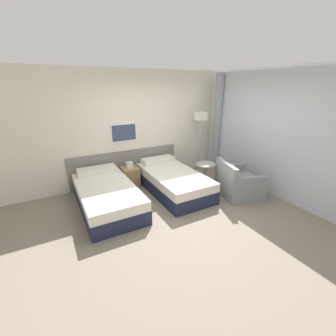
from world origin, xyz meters
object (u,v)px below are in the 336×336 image
(bed_near_window, at_px, (173,181))
(armchair, at_px, (238,184))
(bed_near_door, at_px, (107,196))
(nightstand, at_px, (130,176))
(side_table, at_px, (206,171))
(floor_lamp, at_px, (201,122))

(bed_near_window, xyz_separation_m, armchair, (1.16, -0.90, 0.02))
(bed_near_door, bearing_deg, nightstand, 44.46)
(nightstand, distance_m, armchair, 2.54)
(bed_near_door, relative_size, side_table, 3.36)
(bed_near_window, bearing_deg, floor_lamp, 28.15)
(bed_near_window, distance_m, side_table, 0.83)
(bed_near_door, height_order, nightstand, nightstand)
(nightstand, distance_m, floor_lamp, 2.31)
(bed_near_window, height_order, armchair, armchair)
(nightstand, xyz_separation_m, side_table, (1.54, -0.97, 0.18))
(bed_near_window, height_order, nightstand, nightstand)
(bed_near_window, bearing_deg, bed_near_door, 180.00)
(nightstand, xyz_separation_m, floor_lamp, (1.98, -0.10, 1.18))
(floor_lamp, xyz_separation_m, armchair, (-0.05, -1.55, -1.16))
(armchair, bearing_deg, floor_lamp, 14.91)
(bed_near_door, bearing_deg, floor_lamp, 13.31)
(bed_near_door, relative_size, bed_near_window, 1.00)
(nightstand, distance_m, side_table, 1.83)
(floor_lamp, bearing_deg, armchair, -91.84)
(nightstand, height_order, floor_lamp, floor_lamp)
(side_table, xyz_separation_m, armchair, (0.39, -0.68, -0.16))
(armchair, bearing_deg, bed_near_door, 88.33)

